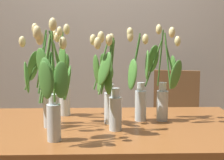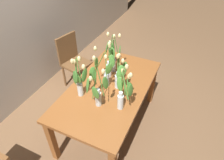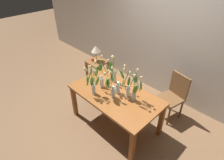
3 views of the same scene
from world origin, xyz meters
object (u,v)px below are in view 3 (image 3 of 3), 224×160
(tulip_vase_2, at_px, (113,72))
(tulip_vase_3, at_px, (127,88))
(dining_table, at_px, (115,98))
(pillar_candle, at_px, (92,59))
(tulip_vase_0, at_px, (101,75))
(tulip_vase_4, at_px, (111,88))
(tulip_vase_6, at_px, (135,89))
(dining_chair, at_px, (174,94))
(tulip_vase_5, at_px, (118,84))
(table_lamp, at_px, (96,49))
(tulip_vase_1, at_px, (92,84))
(side_table, at_px, (97,65))

(tulip_vase_2, distance_m, tulip_vase_3, 0.49)
(dining_table, relative_size, tulip_vase_2, 2.87)
(dining_table, xyz_separation_m, pillar_candle, (-1.47, 0.70, -0.06))
(dining_table, height_order, tulip_vase_0, tulip_vase_0)
(tulip_vase_4, distance_m, tulip_vase_6, 0.38)
(pillar_candle, bearing_deg, dining_chair, 7.69)
(tulip_vase_4, relative_size, tulip_vase_5, 1.02)
(tulip_vase_3, bearing_deg, tulip_vase_4, -129.04)
(tulip_vase_6, bearing_deg, tulip_vase_3, -172.18)
(tulip_vase_4, distance_m, table_lamp, 1.70)
(tulip_vase_1, bearing_deg, table_lamp, 137.39)
(dining_table, distance_m, tulip_vase_0, 0.47)
(tulip_vase_0, xyz_separation_m, tulip_vase_6, (0.67, 0.12, -0.01))
(dining_table, xyz_separation_m, tulip_vase_4, (0.02, -0.12, 0.30))
(tulip_vase_1, height_order, tulip_vase_2, tulip_vase_1)
(tulip_vase_5, bearing_deg, pillar_candle, 156.38)
(tulip_vase_0, relative_size, tulip_vase_6, 1.01)
(dining_table, bearing_deg, tulip_vase_5, 87.31)
(tulip_vase_2, distance_m, dining_chair, 1.25)
(side_table, bearing_deg, dining_chair, 6.34)
(side_table, bearing_deg, pillar_candle, -146.74)
(dining_table, bearing_deg, tulip_vase_0, -176.81)
(tulip_vase_3, height_order, side_table, tulip_vase_3)
(tulip_vase_2, bearing_deg, tulip_vase_6, -12.13)
(dining_chair, distance_m, pillar_candle, 2.11)
(dining_table, relative_size, pillar_candle, 21.33)
(tulip_vase_1, bearing_deg, tulip_vase_4, 31.55)
(tulip_vase_5, height_order, dining_chair, tulip_vase_5)
(tulip_vase_0, bearing_deg, tulip_vase_1, -72.88)
(tulip_vase_3, relative_size, pillar_candle, 7.34)
(table_lamp, bearing_deg, tulip_vase_3, -23.68)
(tulip_vase_2, distance_m, side_table, 1.32)
(table_lamp, bearing_deg, dining_chair, 5.66)
(tulip_vase_1, xyz_separation_m, table_lamp, (-1.16, 1.07, -0.11))
(tulip_vase_4, bearing_deg, dining_chair, 61.57)
(pillar_candle, bearing_deg, tulip_vase_3, -20.61)
(tulip_vase_2, relative_size, tulip_vase_6, 0.98)
(tulip_vase_5, distance_m, dining_chair, 1.18)
(tulip_vase_0, distance_m, tulip_vase_3, 0.53)
(side_table, bearing_deg, tulip_vase_3, -23.59)
(tulip_vase_1, distance_m, tulip_vase_5, 0.43)
(tulip_vase_2, bearing_deg, tulip_vase_4, -49.49)
(tulip_vase_3, xyz_separation_m, pillar_candle, (-1.65, 0.62, -0.33))
(tulip_vase_2, xyz_separation_m, tulip_vase_4, (0.30, -0.35, -0.01))
(tulip_vase_2, relative_size, tulip_vase_5, 1.08)
(tulip_vase_2, distance_m, pillar_candle, 1.33)
(tulip_vase_1, xyz_separation_m, tulip_vase_4, (0.27, 0.17, -0.02))
(side_table, relative_size, pillar_candle, 7.33)
(tulip_vase_6, bearing_deg, tulip_vase_2, 167.87)
(tulip_vase_2, bearing_deg, tulip_vase_3, -18.14)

